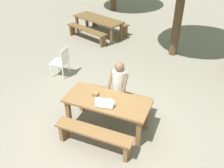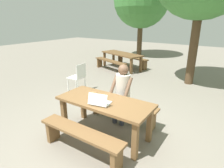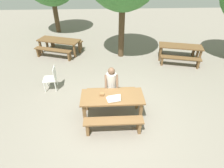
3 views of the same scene
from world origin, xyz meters
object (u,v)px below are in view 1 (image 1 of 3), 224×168
object	(u,v)px
laptop	(105,103)
small_pouch	(95,94)
picnic_table_front	(107,104)
picnic_table_rear	(98,21)
person_seated	(119,84)
plastic_chair	(62,61)

from	to	relation	value
laptop	small_pouch	xyz separation A→B (m)	(-0.32, 0.23, -0.02)
picnic_table_front	small_pouch	distance (m)	0.34
picnic_table_front	picnic_table_rear	world-z (taller)	picnic_table_front
laptop	person_seated	xyz separation A→B (m)	(-0.02, 0.82, -0.03)
plastic_chair	picnic_table_front	bearing A→B (deg)	49.76
small_pouch	picnic_table_rear	size ratio (longest dim) A/B	0.05
small_pouch	picnic_table_rear	xyz separation A→B (m)	(-2.13, 4.63, -0.17)
laptop	picnic_table_rear	world-z (taller)	laptop
laptop	small_pouch	bearing A→B (deg)	-46.77
small_pouch	plastic_chair	xyz separation A→B (m)	(-1.81, 1.46, -0.31)
person_seated	picnic_table_rear	distance (m)	4.72
laptop	small_pouch	size ratio (longest dim) A/B	3.42
laptop	plastic_chair	distance (m)	2.74
person_seated	plastic_chair	size ratio (longest dim) A/B	1.47
picnic_table_front	small_pouch	bearing A→B (deg)	170.32
small_pouch	picnic_table_rear	world-z (taller)	small_pouch
person_seated	picnic_table_rear	world-z (taller)	person_seated
small_pouch	plastic_chair	distance (m)	2.34
small_pouch	picnic_table_rear	bearing A→B (deg)	114.74
laptop	picnic_table_rear	bearing A→B (deg)	-74.63
laptop	person_seated	size ratio (longest dim) A/B	0.31
picnic_table_front	small_pouch	xyz separation A→B (m)	(-0.30, 0.05, 0.15)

